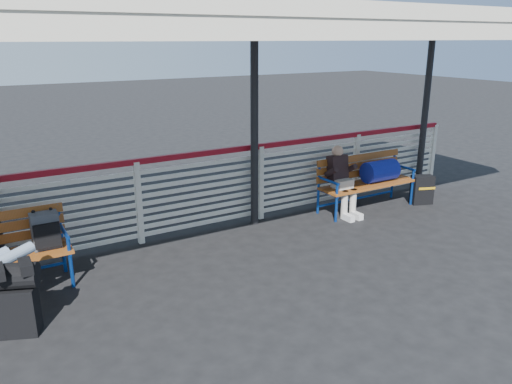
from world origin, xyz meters
TOP-DOWN VIEW (x-y plane):
  - ground at (0.00, 0.00)m, footprint 60.00×60.00m
  - fence at (0.00, 1.90)m, footprint 12.08×0.08m
  - canopy at (-0.00, 0.87)m, footprint 12.60×3.60m
  - luggage_stack at (-1.77, 0.28)m, footprint 0.52×0.41m
  - bench_left at (-1.80, 1.31)m, footprint 1.80×0.56m
  - bench_right at (3.94, 1.40)m, footprint 1.80×0.56m
  - companion_person at (3.26, 1.39)m, footprint 0.32×0.66m
  - suitcase_side at (4.86, 1.10)m, footprint 0.41×0.33m

SIDE VIEW (x-z plane):
  - ground at x=0.00m, z-range 0.00..0.00m
  - suitcase_side at x=4.86m, z-range 0.00..0.51m
  - luggage_stack at x=-1.77m, z-range 0.03..0.80m
  - bench_left at x=-1.80m, z-range 0.12..1.04m
  - companion_person at x=3.26m, z-range 0.02..1.17m
  - bench_right at x=3.94m, z-range 0.14..1.06m
  - fence at x=0.00m, z-range 0.04..1.28m
  - canopy at x=0.00m, z-range 1.46..4.62m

